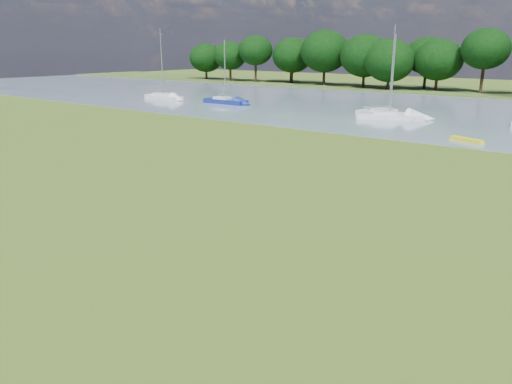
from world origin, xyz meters
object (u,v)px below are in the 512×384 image
Objects in this scene: kayak at (467,140)px; sailboat_6 at (388,112)px; sailboat_5 at (225,100)px; sailboat_7 at (389,114)px; sailboat_2 at (163,96)px.

sailboat_6 is at bearing 160.86° from kayak.
sailboat_5 is 0.96× the size of sailboat_7.
sailboat_2 is 1.02× the size of sailboat_6.
kayak is 0.35× the size of sailboat_5.
sailboat_6 is at bearing 92.80° from sailboat_7.
kayak is 13.06m from sailboat_7.
sailboat_2 reaches higher than sailboat_5.
sailboat_5 is 22.33m from sailboat_6.
sailboat_5 is 0.85× the size of sailboat_6.
kayak is 0.34× the size of sailboat_7.
sailboat_7 is at bearing 7.29° from sailboat_2.
sailboat_7 is (23.07, -0.65, -0.01)m from sailboat_5.
sailboat_5 is (-33.13, 8.98, 0.37)m from kayak.
sailboat_5 is (10.62, 1.17, -0.02)m from sailboat_2.
kayak is 0.29× the size of sailboat_2.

